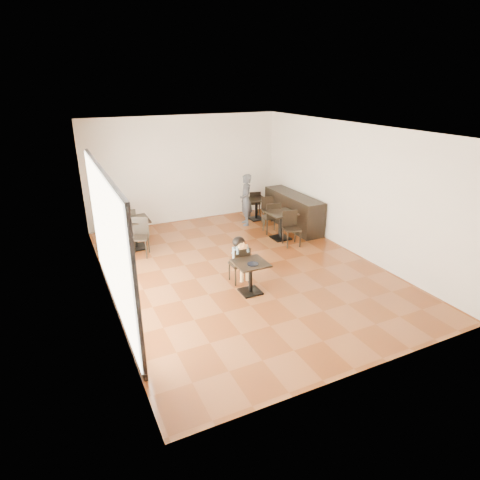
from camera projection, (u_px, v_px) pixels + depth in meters
floor at (243, 269)px, 9.43m from camera, size 6.00×8.00×0.01m
ceiling at (243, 129)px, 8.24m from camera, size 6.00×8.00×0.01m
wall_back at (185, 170)px, 12.19m from camera, size 6.00×0.01×3.20m
wall_front at (371, 279)px, 5.49m from camera, size 6.00×0.01×3.20m
wall_left at (101, 223)px, 7.63m from camera, size 0.01×8.00×3.20m
wall_right at (350, 189)px, 10.04m from camera, size 0.01×8.00×3.20m
storefront_window at (109, 241)px, 7.30m from camera, size 0.04×4.50×2.60m
child_table at (250, 278)px, 8.25m from camera, size 0.65×0.65×0.69m
child_chair at (239, 264)px, 8.69m from camera, size 0.37×0.37×0.83m
child at (239, 260)px, 8.65m from camera, size 0.37×0.52×1.04m
plate at (253, 264)px, 8.04m from camera, size 0.23×0.23×0.01m
pizza_slice at (243, 246)px, 8.35m from camera, size 0.24×0.19×0.06m
adult_patron at (246, 200)px, 12.06m from camera, size 0.50×0.64×1.56m
cafe_table_mid at (281, 226)px, 11.10m from camera, size 0.85×0.85×0.77m
cafe_table_left at (135, 234)px, 10.45m from camera, size 1.00×1.00×0.81m
cafe_table_back at (256, 209)px, 12.68m from camera, size 0.79×0.79×0.68m
chair_mid_a at (271, 217)px, 11.53m from camera, size 0.49×0.49×0.93m
chair_mid_b at (292, 229)px, 10.61m from camera, size 0.49×0.49×0.93m
chair_left_a at (130, 224)px, 10.88m from camera, size 0.57×0.57×0.97m
chair_left_b at (139, 238)px, 9.96m from camera, size 0.57×0.57×0.97m
chair_back_a at (254, 203)px, 13.06m from camera, size 0.45×0.45×0.82m
chair_back_b at (268, 211)px, 12.25m from camera, size 0.45×0.45×0.82m
service_counter at (293, 211)px, 11.98m from camera, size 0.60×2.40×1.00m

